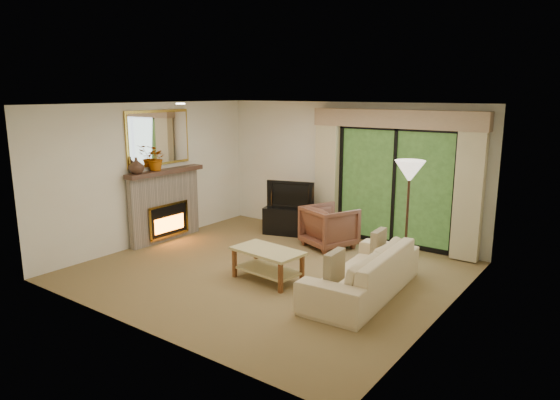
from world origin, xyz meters
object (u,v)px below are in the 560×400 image
Objects in this scene: media_console at (292,221)px; coffee_table at (268,265)px; sofa at (362,271)px; armchair at (329,227)px.

media_console is 1.01× the size of coffee_table.
sofa is 1.44m from coffee_table.
media_console is 1.09m from armchair.
media_console is at bearing 122.00° from coffee_table.
armchair is at bearing -140.64° from sofa.
armchair is at bearing 98.23° from coffee_table.
armchair is 2.18m from sofa.
media_console reaches higher than coffee_table.
sofa is 2.14× the size of coffee_table.
coffee_table is at bearing -80.73° from media_console.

